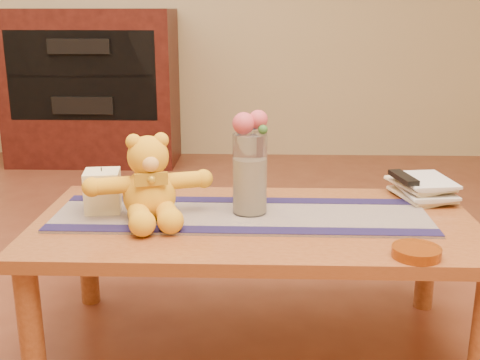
{
  "coord_description": "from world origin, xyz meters",
  "views": [
    {
      "loc": [
        0.01,
        -1.78,
        1.09
      ],
      "look_at": [
        -0.05,
        0.0,
        0.58
      ],
      "focal_mm": 44.41,
      "sensor_mm": 36.0,
      "label": 1
    }
  ],
  "objects_px": {
    "bronze_ball": "(246,200)",
    "book_bottom": "(400,197)",
    "teddy_bear": "(149,178)",
    "amber_dish": "(416,252)",
    "tv_remote": "(403,177)",
    "pillar_candle": "(103,191)",
    "glass_vase": "(250,174)"
  },
  "relations": [
    {
      "from": "teddy_bear",
      "to": "glass_vase",
      "type": "distance_m",
      "value": 0.32
    },
    {
      "from": "pillar_candle",
      "to": "amber_dish",
      "type": "height_order",
      "value": "pillar_candle"
    },
    {
      "from": "book_bottom",
      "to": "teddy_bear",
      "type": "bearing_deg",
      "value": -179.66
    },
    {
      "from": "book_bottom",
      "to": "amber_dish",
      "type": "distance_m",
      "value": 0.51
    },
    {
      "from": "glass_vase",
      "to": "tv_remote",
      "type": "bearing_deg",
      "value": 16.99
    },
    {
      "from": "pillar_candle",
      "to": "tv_remote",
      "type": "xyz_separation_m",
      "value": [
        1.01,
        0.16,
        0.01
      ]
    },
    {
      "from": "pillar_candle",
      "to": "book_bottom",
      "type": "bearing_deg",
      "value": 9.41
    },
    {
      "from": "bronze_ball",
      "to": "amber_dish",
      "type": "bearing_deg",
      "value": -36.4
    },
    {
      "from": "amber_dish",
      "to": "teddy_bear",
      "type": "bearing_deg",
      "value": 160.25
    },
    {
      "from": "pillar_candle",
      "to": "book_bottom",
      "type": "relative_size",
      "value": 0.6
    },
    {
      "from": "glass_vase",
      "to": "book_bottom",
      "type": "height_order",
      "value": "glass_vase"
    },
    {
      "from": "amber_dish",
      "to": "bronze_ball",
      "type": "bearing_deg",
      "value": 143.6
    },
    {
      "from": "glass_vase",
      "to": "amber_dish",
      "type": "distance_m",
      "value": 0.58
    },
    {
      "from": "teddy_bear",
      "to": "amber_dish",
      "type": "distance_m",
      "value": 0.83
    },
    {
      "from": "tv_remote",
      "to": "glass_vase",
      "type": "bearing_deg",
      "value": -174.55
    },
    {
      "from": "tv_remote",
      "to": "book_bottom",
      "type": "bearing_deg",
      "value": 90.0
    },
    {
      "from": "bronze_ball",
      "to": "tv_remote",
      "type": "relative_size",
      "value": 0.49
    },
    {
      "from": "glass_vase",
      "to": "book_bottom",
      "type": "bearing_deg",
      "value": 18.02
    },
    {
      "from": "book_bottom",
      "to": "amber_dish",
      "type": "xyz_separation_m",
      "value": [
        -0.07,
        -0.5,
        0.0
      ]
    },
    {
      "from": "glass_vase",
      "to": "bronze_ball",
      "type": "xyz_separation_m",
      "value": [
        -0.01,
        0.01,
        -0.09
      ]
    },
    {
      "from": "bronze_ball",
      "to": "tv_remote",
      "type": "distance_m",
      "value": 0.56
    },
    {
      "from": "pillar_candle",
      "to": "glass_vase",
      "type": "relative_size",
      "value": 0.51
    },
    {
      "from": "teddy_bear",
      "to": "tv_remote",
      "type": "xyz_separation_m",
      "value": [
        0.84,
        0.21,
        -0.05
      ]
    },
    {
      "from": "teddy_bear",
      "to": "book_bottom",
      "type": "relative_size",
      "value": 1.69
    },
    {
      "from": "bronze_ball",
      "to": "book_bottom",
      "type": "bearing_deg",
      "value": 16.26
    },
    {
      "from": "tv_remote",
      "to": "pillar_candle",
      "type": "bearing_deg",
      "value": 177.31
    },
    {
      "from": "glass_vase",
      "to": "bronze_ball",
      "type": "bearing_deg",
      "value": 127.1
    },
    {
      "from": "bronze_ball",
      "to": "tv_remote",
      "type": "height_order",
      "value": "tv_remote"
    },
    {
      "from": "book_bottom",
      "to": "bronze_ball",
      "type": "bearing_deg",
      "value": -178.29
    },
    {
      "from": "pillar_candle",
      "to": "bronze_ball",
      "type": "bearing_deg",
      "value": 1.24
    },
    {
      "from": "teddy_bear",
      "to": "bronze_ball",
      "type": "bearing_deg",
      "value": -5.07
    },
    {
      "from": "pillar_candle",
      "to": "bronze_ball",
      "type": "height_order",
      "value": "pillar_candle"
    }
  ]
}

